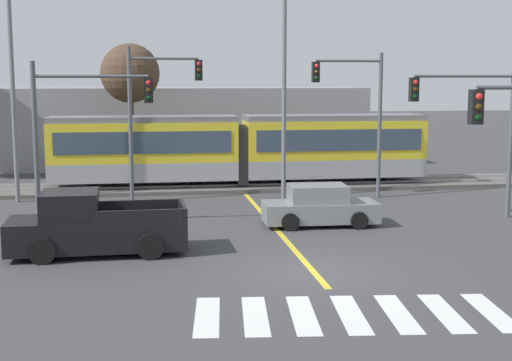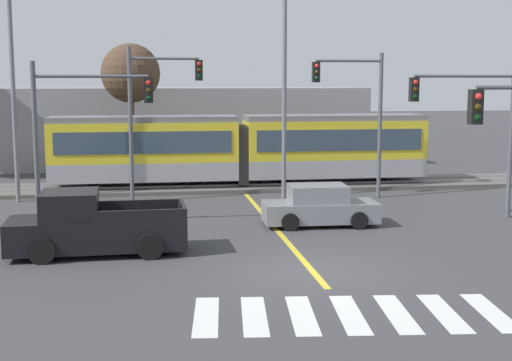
{
  "view_description": "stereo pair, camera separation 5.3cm",
  "coord_description": "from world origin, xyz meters",
  "px_view_note": "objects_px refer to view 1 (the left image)",
  "views": [
    {
      "loc": [
        -4.55,
        -18.99,
        5.34
      ],
      "look_at": [
        -0.53,
        7.21,
        1.6
      ],
      "focal_mm": 50.0,
      "sensor_mm": 36.0,
      "label": 1
    },
    {
      "loc": [
        -4.5,
        -19.0,
        5.34
      ],
      "look_at": [
        -0.53,
        7.21,
        1.6
      ],
      "focal_mm": 50.0,
      "sensor_mm": 36.0,
      "label": 2
    }
  ],
  "objects_px": {
    "traffic_light_mid_left": "(77,119)",
    "street_lamp_west": "(17,74)",
    "traffic_light_mid_right": "(476,117)",
    "light_rail_tram": "(240,147)",
    "pickup_truck": "(93,227)",
    "traffic_light_far_left": "(153,102)",
    "bare_tree_west": "(130,74)",
    "sedan_crossing": "(320,207)",
    "street_lamp_centre": "(287,79)",
    "traffic_light_far_right": "(358,103)"
  },
  "relations": [
    {
      "from": "traffic_light_mid_left",
      "to": "street_lamp_west",
      "type": "distance_m",
      "value": 7.15
    },
    {
      "from": "traffic_light_mid_left",
      "to": "traffic_light_mid_right",
      "type": "relative_size",
      "value": 1.04
    },
    {
      "from": "light_rail_tram",
      "to": "traffic_light_mid_right",
      "type": "height_order",
      "value": "traffic_light_mid_right"
    },
    {
      "from": "traffic_light_mid_right",
      "to": "pickup_truck",
      "type": "bearing_deg",
      "value": -165.42
    },
    {
      "from": "traffic_light_far_left",
      "to": "light_rail_tram",
      "type": "bearing_deg",
      "value": 39.05
    },
    {
      "from": "pickup_truck",
      "to": "traffic_light_far_left",
      "type": "relative_size",
      "value": 0.8
    },
    {
      "from": "traffic_light_far_left",
      "to": "bare_tree_west",
      "type": "height_order",
      "value": "bare_tree_west"
    },
    {
      "from": "light_rail_tram",
      "to": "traffic_light_mid_right",
      "type": "relative_size",
      "value": 3.19
    },
    {
      "from": "traffic_light_far_left",
      "to": "sedan_crossing",
      "type": "bearing_deg",
      "value": -46.23
    },
    {
      "from": "street_lamp_west",
      "to": "street_lamp_centre",
      "type": "relative_size",
      "value": 1.03
    },
    {
      "from": "sedan_crossing",
      "to": "traffic_light_far_right",
      "type": "relative_size",
      "value": 0.65
    },
    {
      "from": "light_rail_tram",
      "to": "traffic_light_mid_left",
      "type": "distance_m",
      "value": 11.54
    },
    {
      "from": "light_rail_tram",
      "to": "traffic_light_far_right",
      "type": "height_order",
      "value": "traffic_light_far_right"
    },
    {
      "from": "sedan_crossing",
      "to": "traffic_light_far_left",
      "type": "bearing_deg",
      "value": 133.77
    },
    {
      "from": "pickup_truck",
      "to": "bare_tree_west",
      "type": "relative_size",
      "value": 0.75
    },
    {
      "from": "pickup_truck",
      "to": "street_lamp_west",
      "type": "xyz_separation_m",
      "value": [
        -3.82,
        10.28,
        4.74
      ]
    },
    {
      "from": "pickup_truck",
      "to": "traffic_light_mid_right",
      "type": "bearing_deg",
      "value": 14.58
    },
    {
      "from": "pickup_truck",
      "to": "traffic_light_far_left",
      "type": "xyz_separation_m",
      "value": [
        1.98,
        9.49,
        3.54
      ]
    },
    {
      "from": "traffic_light_mid_left",
      "to": "street_lamp_west",
      "type": "xyz_separation_m",
      "value": [
        -3.06,
        6.26,
        1.62
      ]
    },
    {
      "from": "traffic_light_far_right",
      "to": "bare_tree_west",
      "type": "bearing_deg",
      "value": 141.83
    },
    {
      "from": "sedan_crossing",
      "to": "bare_tree_west",
      "type": "height_order",
      "value": "bare_tree_west"
    },
    {
      "from": "pickup_truck",
      "to": "traffic_light_mid_left",
      "type": "height_order",
      "value": "traffic_light_mid_left"
    },
    {
      "from": "street_lamp_west",
      "to": "street_lamp_centre",
      "type": "height_order",
      "value": "street_lamp_west"
    },
    {
      "from": "traffic_light_mid_left",
      "to": "traffic_light_far_left",
      "type": "bearing_deg",
      "value": 63.27
    },
    {
      "from": "light_rail_tram",
      "to": "traffic_light_mid_right",
      "type": "xyz_separation_m",
      "value": [
        7.89,
        -9.28,
        1.88
      ]
    },
    {
      "from": "sedan_crossing",
      "to": "street_lamp_west",
      "type": "distance_m",
      "value": 14.57
    },
    {
      "from": "street_lamp_west",
      "to": "bare_tree_west",
      "type": "distance_m",
      "value": 8.27
    },
    {
      "from": "traffic_light_mid_right",
      "to": "street_lamp_west",
      "type": "distance_m",
      "value": 19.23
    },
    {
      "from": "light_rail_tram",
      "to": "sedan_crossing",
      "type": "height_order",
      "value": "light_rail_tram"
    },
    {
      "from": "traffic_light_far_left",
      "to": "traffic_light_mid_right",
      "type": "height_order",
      "value": "traffic_light_far_left"
    },
    {
      "from": "pickup_truck",
      "to": "traffic_light_mid_left",
      "type": "relative_size",
      "value": 0.91
    },
    {
      "from": "traffic_light_far_right",
      "to": "street_lamp_centre",
      "type": "bearing_deg",
      "value": 170.27
    },
    {
      "from": "sedan_crossing",
      "to": "pickup_truck",
      "type": "bearing_deg",
      "value": -157.79
    },
    {
      "from": "traffic_light_mid_left",
      "to": "bare_tree_west",
      "type": "height_order",
      "value": "bare_tree_west"
    },
    {
      "from": "traffic_light_mid_right",
      "to": "bare_tree_west",
      "type": "relative_size",
      "value": 0.79
    },
    {
      "from": "light_rail_tram",
      "to": "sedan_crossing",
      "type": "distance_m",
      "value": 9.95
    },
    {
      "from": "sedan_crossing",
      "to": "traffic_light_mid_right",
      "type": "height_order",
      "value": "traffic_light_mid_right"
    },
    {
      "from": "sedan_crossing",
      "to": "traffic_light_mid_right",
      "type": "distance_m",
      "value": 7.01
    },
    {
      "from": "pickup_truck",
      "to": "street_lamp_west",
      "type": "relative_size",
      "value": 0.55
    },
    {
      "from": "traffic_light_far_right",
      "to": "bare_tree_west",
      "type": "relative_size",
      "value": 0.9
    },
    {
      "from": "traffic_light_far_left",
      "to": "street_lamp_west",
      "type": "xyz_separation_m",
      "value": [
        -5.81,
        0.8,
        1.2
      ]
    },
    {
      "from": "light_rail_tram",
      "to": "traffic_light_far_right",
      "type": "xyz_separation_m",
      "value": [
        4.85,
        -3.93,
        2.25
      ]
    },
    {
      "from": "pickup_truck",
      "to": "traffic_light_far_left",
      "type": "distance_m",
      "value": 10.32
    },
    {
      "from": "light_rail_tram",
      "to": "traffic_light_far_right",
      "type": "relative_size",
      "value": 2.82
    },
    {
      "from": "sedan_crossing",
      "to": "traffic_light_far_right",
      "type": "height_order",
      "value": "traffic_light_far_right"
    },
    {
      "from": "traffic_light_mid_left",
      "to": "traffic_light_far_right",
      "type": "distance_m",
      "value": 12.91
    },
    {
      "from": "traffic_light_far_right",
      "to": "street_lamp_west",
      "type": "bearing_deg",
      "value": 175.22
    },
    {
      "from": "street_lamp_west",
      "to": "traffic_light_far_left",
      "type": "bearing_deg",
      "value": -7.81
    },
    {
      "from": "traffic_light_mid_right",
      "to": "traffic_light_mid_left",
      "type": "bearing_deg",
      "value": 178.69
    },
    {
      "from": "traffic_light_far_left",
      "to": "street_lamp_centre",
      "type": "xyz_separation_m",
      "value": [
        5.98,
        0.09,
        0.99
      ]
    }
  ]
}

